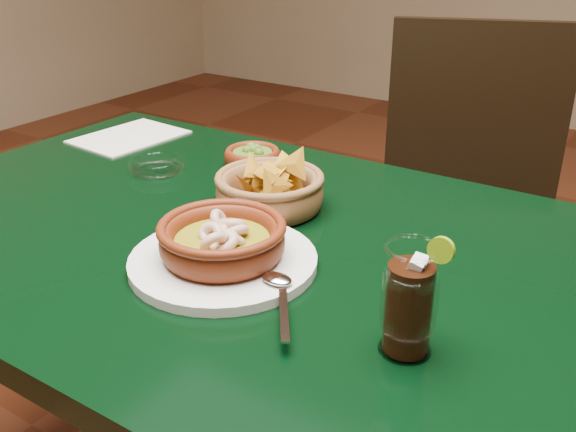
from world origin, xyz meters
The scene contains 8 objects.
dining_table centered at (0.00, 0.00, 0.65)m, with size 1.20×0.80×0.75m.
dining_chair centered at (0.19, 0.71, 0.54)m, with size 0.58×0.58×0.98m.
shrimp_plate centered at (0.08, -0.10, 0.78)m, with size 0.32×0.26×0.08m.
chip_basket centered at (0.03, 0.10, 0.78)m, with size 0.21×0.21×0.13m.
guacamole_ramekin centered at (-0.11, 0.24, 0.77)m, with size 0.13×0.13×0.04m.
cola_drink centered at (0.38, -0.14, 0.81)m, with size 0.13×0.13×0.15m.
glass_ashtray centered at (-0.25, 0.12, 0.76)m, with size 0.11×0.11×0.03m.
paper_menu centered at (-0.45, 0.24, 0.75)m, with size 0.19×0.24×0.00m.
Camera 1 is at (0.59, -0.71, 1.19)m, focal length 40.00 mm.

